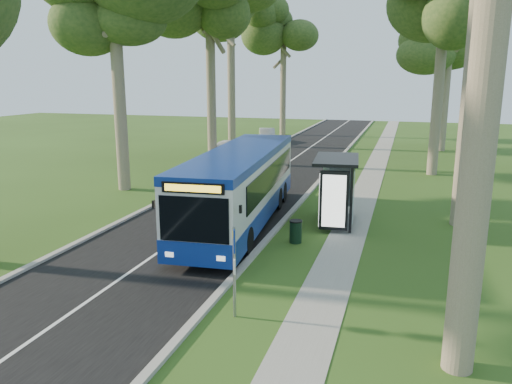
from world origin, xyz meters
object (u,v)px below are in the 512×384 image
bus_shelter (338,179)px  car_silver (267,136)px  car_white (227,151)px  bus_stop_sign (234,262)px  bus (241,187)px  litter_bin (296,231)px

bus_shelter → car_silver: size_ratio=0.85×
bus_shelter → car_silver: 28.81m
bus_shelter → car_white: size_ratio=0.73×
bus_stop_sign → bus: bearing=85.9°
litter_bin → car_silver: (-9.45, 29.41, 0.24)m
litter_bin → bus_stop_sign: bearing=-91.9°
bus → bus_stop_sign: bearing=-77.2°
bus_stop_sign → bus_shelter: (1.46, 9.30, 0.51)m
bus → bus_stop_sign: (2.66, -8.38, -0.12)m
bus_stop_sign → car_silver: 37.20m
bus_stop_sign → car_silver: bearing=82.7°
bus_stop_sign → bus_shelter: size_ratio=0.71×
bus → bus_shelter: 4.23m
bus_shelter → car_silver: (-10.68, 26.72, -1.40)m
bus → car_white: (-6.45, 15.67, -0.86)m
car_white → bus_shelter: bearing=-56.1°
bus → car_silver: bearing=98.6°
bus → car_white: size_ratio=2.54×
bus_shelter → litter_bin: size_ratio=3.99×
car_silver → bus_stop_sign: bearing=-94.9°
bus → litter_bin: size_ratio=13.96×
car_white → car_silver: 11.97m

